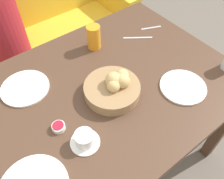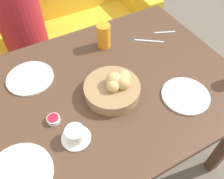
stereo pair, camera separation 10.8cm
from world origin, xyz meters
name	(u,v)px [view 1 (the left image)]	position (x,y,z in m)	size (l,w,h in m)	color
ground_plane	(99,162)	(0.00, 0.00, 0.00)	(10.00, 10.00, 0.00)	#6B6056
dining_table	(93,106)	(0.00, 0.00, 0.67)	(1.43, 0.94, 0.77)	#4C3323
couch	(31,44)	(0.08, 1.11, 0.30)	(1.80, 0.70, 0.85)	gold
seated_person	(5,42)	(-0.13, 0.95, 0.53)	(0.32, 0.42, 1.23)	#23232D
bread_basket	(113,88)	(0.08, -0.06, 0.81)	(0.26, 0.26, 0.11)	#99754C
plate_near_right	(183,87)	(0.37, -0.23, 0.78)	(0.22, 0.22, 0.01)	white
plate_far_center	(25,88)	(-0.23, 0.22, 0.78)	(0.23, 0.23, 0.01)	white
juice_glass	(94,37)	(0.20, 0.27, 0.84)	(0.07, 0.07, 0.13)	orange
coffee_cup	(85,139)	(-0.16, -0.19, 0.80)	(0.12, 0.12, 0.06)	white
jam_bowl_berry	(59,127)	(-0.21, -0.07, 0.78)	(0.06, 0.06, 0.03)	white
knife_silver	(138,38)	(0.45, 0.18, 0.77)	(0.14, 0.11, 0.00)	#B7B7BC
spoon_coffee	(151,28)	(0.58, 0.20, 0.77)	(0.12, 0.06, 0.00)	#B7B7BC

